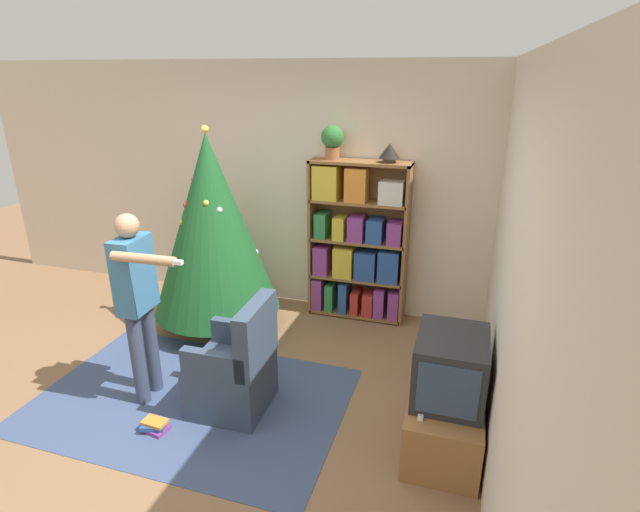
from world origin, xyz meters
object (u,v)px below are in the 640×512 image
(armchair, at_px, (236,371))
(table_lamp, at_px, (390,152))
(bookshelf, at_px, (358,245))
(christmas_tree, at_px, (212,226))
(standing_person, at_px, (138,294))
(potted_plant, at_px, (332,140))
(television, at_px, (450,367))

(armchair, relative_size, table_lamp, 4.60)
(bookshelf, xyz_separation_m, christmas_tree, (-1.28, -0.68, 0.29))
(standing_person, bearing_deg, potted_plant, 149.80)
(christmas_tree, height_order, table_lamp, christmas_tree)
(armchair, bearing_deg, standing_person, -85.80)
(armchair, bearing_deg, television, 89.91)
(standing_person, bearing_deg, christmas_tree, 178.06)
(christmas_tree, distance_m, standing_person, 1.23)
(potted_plant, relative_size, table_lamp, 1.64)
(christmas_tree, bearing_deg, standing_person, -89.03)
(television, relative_size, table_lamp, 2.83)
(television, bearing_deg, armchair, -178.51)
(television, xyz_separation_m, armchair, (-1.58, -0.04, -0.32))
(standing_person, distance_m, table_lamp, 2.59)
(christmas_tree, height_order, armchair, christmas_tree)
(television, xyz_separation_m, standing_person, (-2.32, -0.12, 0.26))
(bookshelf, xyz_separation_m, armchair, (-0.52, -1.81, -0.48))
(television, xyz_separation_m, potted_plant, (-1.34, 1.78, 1.22))
(bookshelf, distance_m, potted_plant, 1.09)
(bookshelf, xyz_separation_m, standing_person, (-1.26, -1.89, 0.10))
(armchair, xyz_separation_m, standing_person, (-0.74, -0.07, 0.58))
(christmas_tree, height_order, potted_plant, christmas_tree)
(bookshelf, height_order, christmas_tree, christmas_tree)
(christmas_tree, relative_size, standing_person, 1.33)
(television, relative_size, potted_plant, 1.72)
(bookshelf, height_order, table_lamp, table_lamp)
(bookshelf, relative_size, television, 2.94)
(standing_person, bearing_deg, table_lamp, 137.94)
(television, height_order, standing_person, standing_person)
(armchair, xyz_separation_m, table_lamp, (0.80, 1.82, 1.44))
(christmas_tree, relative_size, table_lamp, 10.15)
(potted_plant, bearing_deg, armchair, -97.43)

